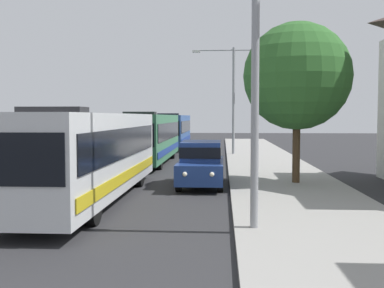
% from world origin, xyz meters
% --- Properties ---
extents(bus_lead, '(2.58, 12.28, 3.21)m').
position_xyz_m(bus_lead, '(-1.30, 11.79, 1.69)').
color(bus_lead, silver).
rests_on(bus_lead, ground_plane).
extents(bus_second_in_line, '(2.58, 11.87, 3.21)m').
position_xyz_m(bus_second_in_line, '(-1.30, 25.15, 1.69)').
color(bus_second_in_line, '#33724C').
rests_on(bus_second_in_line, ground_plane).
extents(bus_middle, '(2.58, 10.99, 3.21)m').
position_xyz_m(bus_middle, '(-1.30, 38.60, 1.69)').
color(bus_middle, '#284C8C').
rests_on(bus_middle, ground_plane).
extents(white_suv, '(1.86, 4.74, 1.90)m').
position_xyz_m(white_suv, '(2.40, 15.42, 1.03)').
color(white_suv, navy).
rests_on(white_suv, ground_plane).
extents(box_truck_oncoming, '(2.35, 7.50, 3.15)m').
position_xyz_m(box_truck_oncoming, '(-4.60, 39.37, 1.71)').
color(box_truck_oncoming, maroon).
rests_on(box_truck_oncoming, ground_plane).
extents(streetlamp_near, '(6.27, 0.28, 8.98)m').
position_xyz_m(streetlamp_near, '(4.10, 7.44, 5.62)').
color(streetlamp_near, gray).
rests_on(streetlamp_near, sidewalk).
extents(streetlamp_mid, '(6.14, 0.28, 7.91)m').
position_xyz_m(streetlamp_mid, '(4.10, 31.11, 5.04)').
color(streetlamp_mid, gray).
rests_on(streetlamp_mid, sidewalk).
extents(roadside_tree, '(4.52, 4.52, 6.75)m').
position_xyz_m(roadside_tree, '(6.41, 15.79, 4.63)').
color(roadside_tree, '#4C3823').
rests_on(roadside_tree, sidewalk).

